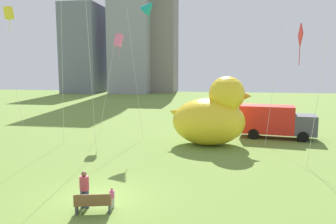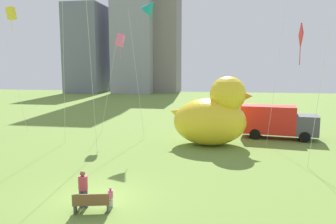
{
  "view_description": "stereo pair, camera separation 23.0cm",
  "coord_description": "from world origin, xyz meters",
  "px_view_note": "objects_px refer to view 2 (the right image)",
  "views": [
    {
      "loc": [
        5.53,
        -14.33,
        6.15
      ],
      "look_at": [
        2.43,
        5.14,
        3.49
      ],
      "focal_mm": 35.41,
      "sensor_mm": 36.0,
      "label": 1
    },
    {
      "loc": [
        5.75,
        -14.29,
        6.15
      ],
      "look_at": [
        2.43,
        5.14,
        3.49
      ],
      "focal_mm": 35.41,
      "sensor_mm": 36.0,
      "label": 2
    }
  ],
  "objects_px": {
    "giant_inflatable_duck": "(213,116)",
    "kite_red": "(302,40)",
    "kite_yellow": "(11,14)",
    "person_adult": "(83,187)",
    "box_truck": "(276,122)",
    "kite_teal": "(150,7)",
    "person_child": "(111,196)",
    "park_bench": "(91,203)",
    "kite_pink": "(120,41)"
  },
  "relations": [
    {
      "from": "giant_inflatable_duck",
      "to": "kite_yellow",
      "type": "height_order",
      "value": "kite_yellow"
    },
    {
      "from": "box_truck",
      "to": "kite_red",
      "type": "distance_m",
      "value": 11.6
    },
    {
      "from": "box_truck",
      "to": "kite_pink",
      "type": "xyz_separation_m",
      "value": [
        -14.2,
        0.41,
        7.17
      ]
    },
    {
      "from": "park_bench",
      "to": "person_adult",
      "type": "height_order",
      "value": "person_adult"
    },
    {
      "from": "park_bench",
      "to": "kite_teal",
      "type": "distance_m",
      "value": 20.09
    },
    {
      "from": "park_bench",
      "to": "kite_teal",
      "type": "relative_size",
      "value": 0.13
    },
    {
      "from": "kite_teal",
      "to": "kite_yellow",
      "type": "relative_size",
      "value": 1.04
    },
    {
      "from": "giant_inflatable_duck",
      "to": "kite_teal",
      "type": "relative_size",
      "value": 0.54
    },
    {
      "from": "kite_teal",
      "to": "giant_inflatable_duck",
      "type": "bearing_deg",
      "value": -29.33
    },
    {
      "from": "park_bench",
      "to": "kite_teal",
      "type": "xyz_separation_m",
      "value": [
        -1.17,
        16.78,
        10.98
      ]
    },
    {
      "from": "giant_inflatable_duck",
      "to": "kite_red",
      "type": "distance_m",
      "value": 9.68
    },
    {
      "from": "giant_inflatable_duck",
      "to": "kite_teal",
      "type": "distance_m",
      "value": 11.25
    },
    {
      "from": "kite_teal",
      "to": "kite_pink",
      "type": "bearing_deg",
      "value": 166.97
    },
    {
      "from": "giant_inflatable_duck",
      "to": "kite_red",
      "type": "xyz_separation_m",
      "value": [
        5.1,
        -6.25,
        5.36
      ]
    },
    {
      "from": "park_bench",
      "to": "kite_pink",
      "type": "xyz_separation_m",
      "value": [
        -4.22,
        17.49,
        8.15
      ]
    },
    {
      "from": "person_adult",
      "to": "kite_teal",
      "type": "relative_size",
      "value": 0.14
    },
    {
      "from": "kite_pink",
      "to": "person_adult",
      "type": "bearing_deg",
      "value": -77.92
    },
    {
      "from": "box_truck",
      "to": "person_child",
      "type": "bearing_deg",
      "value": -119.86
    },
    {
      "from": "box_truck",
      "to": "kite_pink",
      "type": "height_order",
      "value": "kite_pink"
    },
    {
      "from": "person_child",
      "to": "giant_inflatable_duck",
      "type": "xyz_separation_m",
      "value": [
        3.98,
        12.82,
        1.83
      ]
    },
    {
      "from": "person_adult",
      "to": "person_child",
      "type": "xyz_separation_m",
      "value": [
        1.18,
        0.2,
        -0.42
      ]
    },
    {
      "from": "kite_red",
      "to": "kite_teal",
      "type": "height_order",
      "value": "kite_teal"
    },
    {
      "from": "park_bench",
      "to": "person_child",
      "type": "xyz_separation_m",
      "value": [
        0.6,
        0.73,
        0.03
      ]
    },
    {
      "from": "giant_inflatable_duck",
      "to": "kite_pink",
      "type": "distance_m",
      "value": 11.5
    },
    {
      "from": "box_truck",
      "to": "kite_red",
      "type": "relative_size",
      "value": 0.77
    },
    {
      "from": "kite_yellow",
      "to": "kite_red",
      "type": "bearing_deg",
      "value": -20.71
    },
    {
      "from": "person_adult",
      "to": "kite_pink",
      "type": "relative_size",
      "value": 0.18
    },
    {
      "from": "giant_inflatable_duck",
      "to": "kite_yellow",
      "type": "relative_size",
      "value": 0.56
    },
    {
      "from": "person_adult",
      "to": "kite_pink",
      "type": "bearing_deg",
      "value": 102.08
    },
    {
      "from": "park_bench",
      "to": "kite_pink",
      "type": "height_order",
      "value": "kite_pink"
    },
    {
      "from": "giant_inflatable_duck",
      "to": "kite_pink",
      "type": "height_order",
      "value": "kite_pink"
    },
    {
      "from": "park_bench",
      "to": "person_adult",
      "type": "relative_size",
      "value": 0.96
    },
    {
      "from": "kite_red",
      "to": "park_bench",
      "type": "bearing_deg",
      "value": -142.95
    },
    {
      "from": "kite_pink",
      "to": "person_child",
      "type": "bearing_deg",
      "value": -73.97
    },
    {
      "from": "person_adult",
      "to": "box_truck",
      "type": "distance_m",
      "value": 19.63
    },
    {
      "from": "park_bench",
      "to": "kite_yellow",
      "type": "xyz_separation_m",
      "value": [
        -14.44,
        16.42,
        10.65
      ]
    },
    {
      "from": "park_bench",
      "to": "kite_teal",
      "type": "height_order",
      "value": "kite_teal"
    },
    {
      "from": "park_bench",
      "to": "person_child",
      "type": "distance_m",
      "value": 0.94
    },
    {
      "from": "person_adult",
      "to": "kite_yellow",
      "type": "relative_size",
      "value": 0.14
    },
    {
      "from": "person_adult",
      "to": "kite_red",
      "type": "bearing_deg",
      "value": 33.42
    },
    {
      "from": "park_bench",
      "to": "kite_teal",
      "type": "bearing_deg",
      "value": 93.99
    },
    {
      "from": "person_adult",
      "to": "kite_pink",
      "type": "distance_m",
      "value": 18.97
    },
    {
      "from": "person_adult",
      "to": "box_truck",
      "type": "height_order",
      "value": "box_truck"
    },
    {
      "from": "giant_inflatable_duck",
      "to": "person_adult",
      "type": "bearing_deg",
      "value": -111.62
    },
    {
      "from": "person_adult",
      "to": "kite_red",
      "type": "relative_size",
      "value": 0.19
    },
    {
      "from": "box_truck",
      "to": "kite_teal",
      "type": "height_order",
      "value": "kite_teal"
    },
    {
      "from": "kite_pink",
      "to": "box_truck",
      "type": "bearing_deg",
      "value": -1.67
    },
    {
      "from": "kite_red",
      "to": "box_truck",
      "type": "bearing_deg",
      "value": 88.2
    },
    {
      "from": "box_truck",
      "to": "kite_pink",
      "type": "bearing_deg",
      "value": 178.33
    },
    {
      "from": "box_truck",
      "to": "kite_teal",
      "type": "relative_size",
      "value": 0.54
    }
  ]
}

